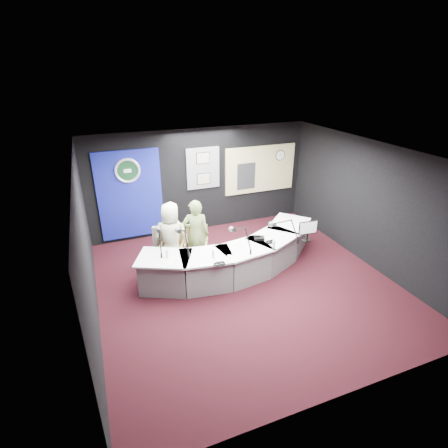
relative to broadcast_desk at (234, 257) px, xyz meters
name	(u,v)px	position (x,y,z in m)	size (l,w,h in m)	color
ground	(246,284)	(0.05, -0.55, -0.38)	(6.00, 6.00, 0.00)	black
ceiling	(250,154)	(0.05, -0.55, 2.42)	(6.00, 6.00, 0.02)	silver
wall_back	(201,181)	(0.05, 2.45, 1.02)	(6.00, 0.02, 2.80)	black
wall_front	(350,319)	(0.05, -3.55, 1.02)	(6.00, 0.02, 2.80)	black
wall_left	(87,252)	(-2.95, -0.55, 1.02)	(0.02, 6.00, 2.80)	black
wall_right	(369,204)	(3.05, -0.55, 1.02)	(0.02, 6.00, 2.80)	black
broadcast_desk	(234,257)	(0.00, 0.00, 0.00)	(4.50, 1.90, 0.75)	silver
backdrop_panel	(130,195)	(-1.85, 2.42, 0.88)	(1.60, 0.05, 2.30)	navy
agency_seal	(127,171)	(-1.85, 2.38, 1.52)	(0.63, 0.63, 0.07)	silver
seal_center	(127,171)	(-1.85, 2.38, 1.52)	(0.48, 0.48, 0.01)	#0D3218
pinboard	(203,168)	(0.10, 2.42, 1.38)	(0.90, 0.04, 1.10)	slate
framed_photo_upper	(203,158)	(0.10, 2.39, 1.65)	(0.34, 0.02, 0.27)	gray
framed_photo_lower	(204,179)	(0.10, 2.39, 1.09)	(0.34, 0.02, 0.27)	gray
booth_window_frame	(260,169)	(1.80, 2.42, 1.18)	(2.12, 0.06, 1.32)	tan
booth_glow	(260,169)	(1.80, 2.41, 1.18)	(2.00, 0.02, 1.20)	#FFDEA1
equipment_rack	(246,176)	(1.35, 2.39, 1.03)	(0.55, 0.02, 0.75)	black
wall_clock	(280,155)	(2.40, 2.39, 1.52)	(0.28, 0.28, 0.01)	white
armchair_left	(172,251)	(-1.25, 0.62, 0.09)	(0.52, 0.52, 0.92)	#A6844C
armchair_right	(196,247)	(-0.72, 0.52, 0.13)	(0.56, 0.56, 1.00)	#A6844C
draped_jacket	(164,241)	(-1.37, 0.85, 0.24)	(0.50, 0.10, 0.70)	#6C655B
person_man	(171,237)	(-1.25, 0.62, 0.43)	(0.78, 0.51, 1.60)	beige
person_woman	(196,235)	(-0.72, 0.52, 0.44)	(0.60, 0.39, 1.64)	#5D733C
computer_monitor	(308,227)	(1.49, -0.51, 0.70)	(0.42, 0.02, 0.28)	black
desk_phone	(259,238)	(0.56, -0.07, 0.40)	(0.22, 0.18, 0.06)	black
headphones_near	(270,242)	(0.72, -0.30, 0.39)	(0.20, 0.20, 0.03)	black
headphones_far	(219,264)	(-0.64, -0.75, 0.39)	(0.21, 0.21, 0.04)	black
paper_stack	(169,261)	(-1.52, -0.27, 0.38)	(0.21, 0.29, 0.00)	white
notepad	(232,259)	(-0.33, -0.64, 0.38)	(0.21, 0.29, 0.00)	white
boom_mic_a	(159,237)	(-1.58, 0.22, 0.68)	(0.21, 0.73, 0.60)	black
boom_mic_b	(183,238)	(-1.14, 0.03, 0.68)	(0.18, 0.74, 0.60)	black
boom_mic_c	(241,236)	(0.00, -0.32, 0.68)	(0.31, 0.71, 0.60)	black
boom_mic_d	(285,228)	(1.02, -0.33, 0.68)	(0.55, 0.56, 0.60)	black
water_bottles	(244,244)	(0.08, -0.32, 0.46)	(3.26, 0.52, 0.18)	silver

